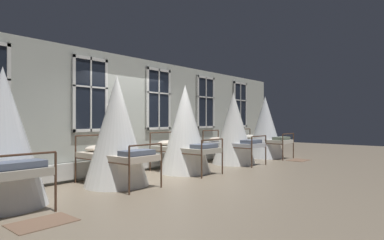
{
  "coord_description": "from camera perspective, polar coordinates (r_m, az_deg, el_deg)",
  "views": [
    {
      "loc": [
        -5.21,
        -5.47,
        1.37
      ],
      "look_at": [
        1.34,
        0.08,
        1.37
      ],
      "focal_mm": 30.01,
      "sensor_mm": 36.0,
      "label": 1
    }
  ],
  "objects": [
    {
      "name": "cot_third",
      "position": [
        6.93,
        -13.22,
        -1.99
      ],
      "size": [
        1.35,
        1.85,
        2.32
      ],
      "rotation": [
        0.0,
        0.0,
        1.59
      ],
      "color": "#4C3323",
      "rests_on": "ground"
    },
    {
      "name": "back_wall_with_windows",
      "position": [
        8.48,
        -11.77,
        0.97
      ],
      "size": [
        14.91,
        0.1,
        3.03
      ],
      "primitive_type": "cube",
      "color": "#B2B7AD",
      "rests_on": "ground"
    },
    {
      "name": "rug_sixth",
      "position": [
        11.54,
        18.43,
        -6.79
      ],
      "size": [
        0.81,
        0.58,
        0.01
      ],
      "primitive_type": "cube",
      "rotation": [
        0.0,
        0.0,
        -0.02
      ],
      "color": "brown",
      "rests_on": "ground"
    },
    {
      "name": "window_bank",
      "position": [
        8.4,
        -11.26,
        -2.53
      ],
      "size": [
        11.76,
        0.1,
        2.76
      ],
      "color": "black",
      "rests_on": "ground"
    },
    {
      "name": "rug_second",
      "position": [
        4.89,
        -25.04,
        -16.2
      ],
      "size": [
        0.81,
        0.57,
        0.01
      ],
      "primitive_type": "cube",
      "rotation": [
        0.0,
        0.0,
        -0.01
      ],
      "color": "brown",
      "rests_on": "ground"
    },
    {
      "name": "cot_sixth",
      "position": [
        12.04,
        12.86,
        -1.33
      ],
      "size": [
        1.35,
        1.85,
        2.24
      ],
      "rotation": [
        0.0,
        0.0,
        1.54
      ],
      "color": "#4C3323",
      "rests_on": "ground"
    },
    {
      "name": "cot_second",
      "position": [
        5.88,
        -30.61,
        -2.82
      ],
      "size": [
        1.35,
        1.83,
        2.22
      ],
      "rotation": [
        0.0,
        0.0,
        1.56
      ],
      "color": "#4C3323",
      "rests_on": "ground"
    },
    {
      "name": "ground",
      "position": [
        7.68,
        -6.08,
        -10.27
      ],
      "size": [
        27.81,
        27.81,
        0.0
      ],
      "primitive_type": "plane",
      "color": "gray"
    },
    {
      "name": "cot_fourth",
      "position": [
        8.39,
        -1.25,
        -1.74
      ],
      "size": [
        1.35,
        1.84,
        2.29
      ],
      "rotation": [
        0.0,
        0.0,
        1.56
      ],
      "color": "#4C3323",
      "rests_on": "ground"
    },
    {
      "name": "cot_fifth",
      "position": [
        10.14,
        7.38,
        -1.57
      ],
      "size": [
        1.35,
        1.84,
        2.24
      ],
      "rotation": [
        0.0,
        0.0,
        1.56
      ],
      "color": "#4C3323",
      "rests_on": "ground"
    }
  ]
}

